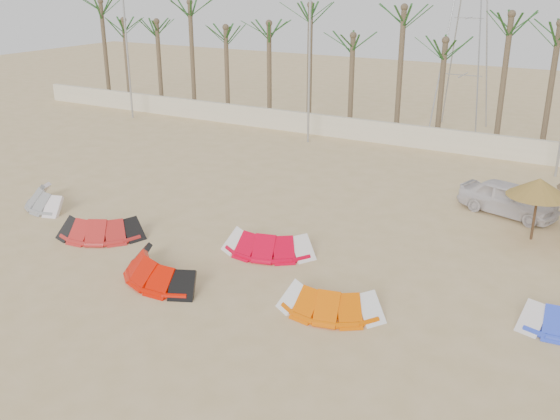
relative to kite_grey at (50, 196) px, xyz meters
The scene contains 13 objects.
ground 11.69m from the kite_grey, 22.78° to the right, with size 120.00×120.00×0.00m, color #D8B786.
boundary_wall 20.53m from the kite_grey, 58.36° to the left, with size 60.00×0.30×1.30m, color beige.
palm_line 22.96m from the kite_grey, 58.93° to the left, with size 52.00×4.00×7.70m.
lamp_a 18.78m from the kite_grey, 120.72° to the left, with size 1.25×0.14×11.00m.
lamp_b 17.07m from the kite_grey, 72.76° to the left, with size 1.25×0.14×11.00m.
pylon 26.26m from the kite_grey, 63.38° to the left, with size 3.00×3.00×14.00m, color #A5A8AD, non-canonical shape.
kite_grey is the anchor object (origin of this frame).
kite_red_left 4.80m from the kite_grey, 16.21° to the right, with size 3.71×2.70×0.90m.
kite_red_mid 9.35m from the kite_grey, 18.52° to the right, with size 3.88×2.51×0.90m.
kite_red_right 10.95m from the kite_grey, ahead, with size 3.58×2.21×0.90m.
kite_orange 14.89m from the kite_grey, ahead, with size 3.35×2.07×0.90m.
parasol_left 20.16m from the kite_grey, 18.79° to the left, with size 2.32×2.32×2.46m.
car 19.73m from the kite_grey, 26.39° to the left, with size 1.66×4.12×1.40m, color silver.
Camera 1 is at (10.73, -12.88, 9.51)m, focal length 40.00 mm.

